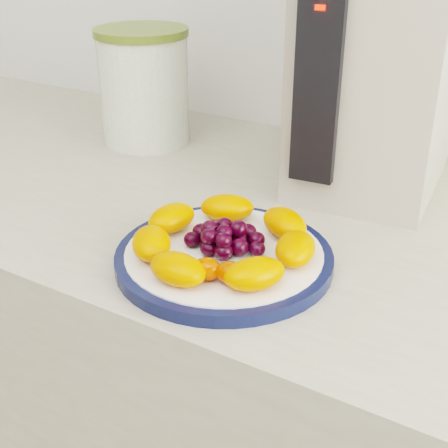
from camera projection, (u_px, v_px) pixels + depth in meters
The scene contains 10 objects.
counter at pixel (218, 430), 1.07m from camera, with size 3.50×0.60×0.90m, color #AEA790.
cabinet_face at pixel (218, 443), 1.09m from camera, with size 3.48×0.58×0.84m, color #966F58.
plate_rim at pixel (224, 258), 0.69m from camera, with size 0.24×0.24×0.01m, color #0C1539.
plate_face at pixel (224, 257), 0.69m from camera, with size 0.22×0.22×0.02m, color white.
canister at pixel (144, 90), 1.02m from camera, with size 0.14×0.14×0.17m, color #4E641E.
canister_lid at pixel (141, 32), 0.97m from camera, with size 0.15×0.15×0.01m, color #586923.
appliance_body at pixel (381, 71), 0.83m from camera, with size 0.18×0.25×0.32m, color #ADA494.
appliance_panel at pixel (318, 87), 0.74m from camera, with size 0.05×0.02×0.24m, color black.
appliance_led at pixel (320, 7), 0.69m from camera, with size 0.01×0.01×0.01m, color #FF0C05.
fruit_plate at pixel (223, 240), 0.67m from camera, with size 0.21×0.20×0.03m.
Camera 1 is at (0.42, 0.53, 1.25)m, focal length 50.00 mm.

